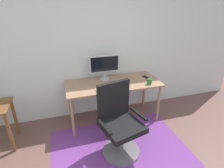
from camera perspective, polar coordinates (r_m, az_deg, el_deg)
wall_back at (r=3.33m, az=-3.01°, el=11.86°), size 6.00×0.10×2.60m
area_rug at (r=2.93m, az=2.25°, el=-19.22°), size 2.00×1.35×0.01m
desk at (r=3.18m, az=0.42°, el=-0.71°), size 1.64×0.69×0.74m
monitor at (r=3.21m, az=-2.40°, el=6.01°), size 0.53×0.18×0.44m
keyboard at (r=2.90m, az=-0.84°, el=-1.62°), size 0.43×0.13×0.02m
computer_mouse at (r=3.01m, az=4.12°, el=-0.52°), size 0.06×0.10×0.03m
coffee_cup at (r=3.15m, az=11.68°, el=0.76°), size 0.08×0.08×0.09m
cell_phone at (r=3.43m, az=10.49°, el=2.18°), size 0.09×0.15×0.01m
office_chair at (r=2.62m, az=2.32°, el=-12.92°), size 0.66×0.62×1.05m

